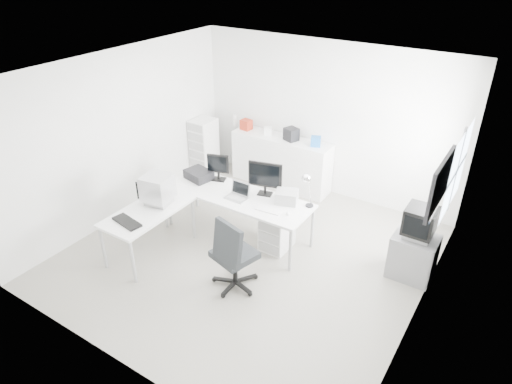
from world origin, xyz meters
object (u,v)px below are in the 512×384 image
Objects in this scene: laptop at (236,192)px; lcd_monitor_large at (265,179)px; side_desk at (150,232)px; crt_tv at (420,223)px; tv_cabinet at (413,256)px; sideboard at (281,162)px; filing_cabinet at (204,147)px; laser_printer at (287,197)px; lcd_monitor_small at (218,167)px; crt_monitor at (158,189)px; inkjet_printer at (199,175)px; main_desk at (238,215)px; office_chair at (235,251)px.

lcd_monitor_large is at bearing 50.53° from laptop.
crt_tv is at bearing 24.50° from side_desk.
sideboard is at bearing 154.71° from tv_cabinet.
laptop is 0.18× the size of sideboard.
laser_printer is at bearing -25.87° from filing_cabinet.
lcd_monitor_small is 0.90m from lcd_monitor_large.
crt_monitor is 0.73× the size of tv_cabinet.
crt_monitor reaches higher than inkjet_printer.
side_desk is 3.05m from sideboard.
filing_cabinet is (-0.99, 2.58, 0.21)m from side_desk.
tv_cabinet is (2.61, 0.60, -0.54)m from laptop.
crt_tv is (2.61, 0.60, 0.02)m from laptop.
main_desk reaches higher than tv_cabinet.
tv_cabinet is at bearing 14.04° from laptop.
lcd_monitor_large is 0.84× the size of tv_cabinet.
sideboard is at bearing 62.29° from lcd_monitor_small.
filing_cabinet is at bearing 141.33° from laptop.
crt_tv reaches higher than laptop.
side_desk is at bearing -100.35° from sideboard.
side_desk is at bearing -146.28° from lcd_monitor_large.
crt_monitor is at bearing -101.27° from sideboard.
laptop is 0.30× the size of filing_cabinet.
inkjet_printer is 0.65× the size of tv_cabinet.
laptop is 0.71× the size of crt_tv.
side_desk is 0.71× the size of sideboard.
lcd_monitor_large reaches higher than inkjet_printer.
crt_monitor is 0.95× the size of crt_tv.
lcd_monitor_small reaches higher than laptop.
main_desk is 2.70m from tv_cabinet.
office_chair is at bearing -55.47° from laptop.
crt_monitor reaches higher than crt_tv.
laptop reaches higher than laser_printer.
lcd_monitor_small reaches higher than inkjet_printer.
lcd_monitor_small reaches higher than filing_cabinet.
main_desk is 2.37m from filing_cabinet.
lcd_monitor_large is 0.44m from laser_printer.
office_chair is (0.62, -0.94, -0.29)m from laptop.
laser_printer is at bearing -57.86° from sideboard.
crt_monitor is 2.56m from filing_cabinet.
main_desk is 0.85m from lcd_monitor_small.
lcd_monitor_small is 0.83× the size of lcd_monitor_large.
laser_printer is 2.01m from sideboard.
lcd_monitor_large is (1.20, 0.15, 0.20)m from inkjet_printer.
crt_monitor is (-0.30, -1.10, 0.01)m from lcd_monitor_small.
laptop is at bearing -49.42° from lcd_monitor_small.
side_desk is 1.53m from office_chair.
main_desk is 2.75m from crt_tv.
tv_cabinet is 4.61m from filing_cabinet.
crt_monitor reaches higher than side_desk.
filing_cabinet is (-1.54, -0.42, 0.09)m from sideboard.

